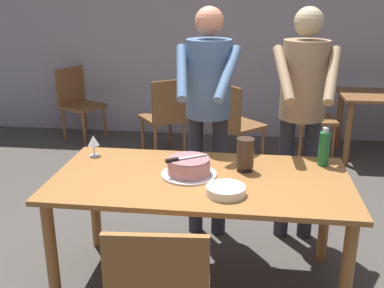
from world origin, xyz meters
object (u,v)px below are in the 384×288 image
Objects in this scene: person_standing_beside at (303,101)px; background_chair_0 at (79,101)px; water_bottle at (324,148)px; wine_glass_near at (93,141)px; person_cutting_cake at (208,100)px; plate_stack at (226,190)px; background_chair_2 at (166,114)px; background_chair_3 at (308,114)px; background_chair_1 at (234,121)px; cake_knife at (178,159)px; main_dining_table at (201,192)px; hurricane_lamp at (245,154)px; cake_on_platter at (189,167)px.

background_chair_0 is (-2.52, 2.17, -0.58)m from person_standing_beside.
background_chair_0 is at bearing 135.75° from water_bottle.
person_cutting_cake is at bearing 27.17° from wine_glass_near.
wine_glass_near is at bearing -152.83° from person_cutting_cake.
wine_glass_near is at bearing 151.31° from plate_stack.
background_chair_2 and background_chair_3 have the same top height.
wine_glass_near is at bearing -115.20° from background_chair_1.
water_bottle is 0.15× the size of person_cutting_cake.
background_chair_0 is (-1.74, 2.88, -0.37)m from cake_knife.
background_chair_2 is (-0.52, 2.37, -0.37)m from cake_knife.
main_dining_table is at bearing -110.11° from background_chair_3.
background_chair_1 reaches higher than cake_knife.
main_dining_table is 0.79m from person_cutting_cake.
hurricane_lamp reaches higher than plate_stack.
plate_stack is 3.71m from background_chair_0.
person_standing_beside is (1.41, 0.41, 0.22)m from wine_glass_near.
hurricane_lamp is 0.23× the size of background_chair_2.
background_chair_0 is (-1.85, 2.20, -0.58)m from person_cutting_cake.
background_chair_0 is 1.00× the size of background_chair_3.
person_standing_beside is at bearing -70.53° from background_chair_1.
cake_knife is at bearing -158.24° from hurricane_lamp.
background_chair_2 is at bearing -172.76° from background_chair_3.
person_standing_beside is at bearing -98.88° from background_chair_3.
background_chair_3 is at bearing 53.30° from wine_glass_near.
cake_on_platter is at bearing -161.56° from water_bottle.
wine_glass_near reaches higher than plate_stack.
main_dining_table is 0.36m from hurricane_lamp.
background_chair_0 is 1.00× the size of background_chair_2.
water_bottle is 0.15× the size of person_standing_beside.
background_chair_1 is at bearing 93.81° from hurricane_lamp.
cake_knife is at bearing -146.55° from cake_on_platter.
person_standing_beside is 1.91× the size of background_chair_2.
hurricane_lamp is at bearing -105.67° from background_chair_3.
cake_knife is 2.82m from background_chair_3.
wine_glass_near is 0.16× the size of background_chair_0.
plate_stack is 0.24× the size of background_chair_0.
cake_on_platter is 0.69m from person_cutting_cake.
person_standing_beside reaches higher than wine_glass_near.
plate_stack is at bearing -138.43° from water_bottle.
cake_on_platter is at bearing -111.79° from background_chair_3.
cake_on_platter is at bearing -160.58° from hurricane_lamp.
cake_on_platter is 0.38× the size of background_chair_1.
hurricane_lamp reaches higher than wine_glass_near.
background_chair_3 is (1.60, 0.20, 0.00)m from background_chair_2.
background_chair_3 is at bearing 7.24° from background_chair_2.
cake_knife is 3.38m from background_chair_0.
water_bottle reaches higher than cake_on_platter.
cake_knife is at bearing -137.92° from person_standing_beside.
person_standing_beside reaches higher than main_dining_table.
water_bottle is at bearing -74.04° from person_standing_beside.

